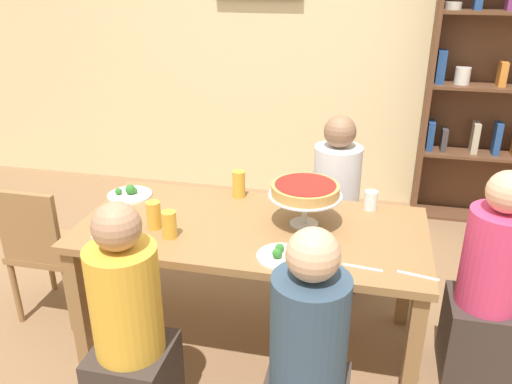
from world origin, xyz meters
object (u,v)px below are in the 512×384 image
at_px(deep_dish_pizza_stand, 305,192).
at_px(salad_plate_far_diner, 281,255).
at_px(water_glass_clear_near, 371,200).
at_px(diner_near_left, 130,340).
at_px(beer_glass_amber_short, 154,215).
at_px(cutlery_knife_near, 362,268).
at_px(diner_near_right, 307,376).
at_px(dining_table, 252,241).
at_px(cutlery_fork_far, 418,276).
at_px(chair_head_west, 45,246).
at_px(beer_glass_amber_spare, 169,225).
at_px(bookshelf, 499,87).
at_px(beer_glass_amber_tall, 239,184).
at_px(cutlery_fork_near, 108,239).
at_px(diner_far_right, 334,214).
at_px(salad_plate_near_diner, 129,194).
at_px(diner_head_east, 487,295).

relative_size(deep_dish_pizza_stand, salad_plate_far_diner, 1.60).
height_order(salad_plate_far_diner, water_glass_clear_near, water_glass_clear_near).
distance_m(diner_near_left, beer_glass_amber_short, 0.66).
xyz_separation_m(beer_glass_amber_short, cutlery_knife_near, (1.06, -0.16, -0.07)).
bearing_deg(cutlery_knife_near, diner_near_right, -104.97).
relative_size(dining_table, cutlery_fork_far, 9.97).
relative_size(diner_near_right, chair_head_west, 1.32).
relative_size(beer_glass_amber_spare, cutlery_knife_near, 0.77).
height_order(bookshelf, diner_near_right, bookshelf).
xyz_separation_m(beer_glass_amber_tall, water_glass_clear_near, (0.75, -0.00, -0.03)).
height_order(beer_glass_amber_short, cutlery_knife_near, beer_glass_amber_short).
height_order(water_glass_clear_near, cutlery_fork_far, water_glass_clear_near).
bearing_deg(beer_glass_amber_short, dining_table, 15.30).
bearing_deg(bookshelf, cutlery_fork_near, -133.09).
distance_m(diner_far_right, beer_glass_amber_short, 1.28).
bearing_deg(cutlery_fork_near, dining_table, 19.68).
relative_size(bookshelf, salad_plate_near_diner, 8.60).
distance_m(water_glass_clear_near, cutlery_fork_far, 0.69).
distance_m(diner_near_right, salad_plate_near_diner, 1.54).
distance_m(diner_near_left, deep_dish_pizza_stand, 1.10).
distance_m(deep_dish_pizza_stand, cutlery_knife_near, 0.51).
xyz_separation_m(dining_table, chair_head_west, (-1.23, -0.04, -0.17)).
height_order(salad_plate_near_diner, cutlery_knife_near, salad_plate_near_diner).
distance_m(beer_glass_amber_short, cutlery_fork_far, 1.31).
bearing_deg(salad_plate_far_diner, water_glass_clear_near, 58.24).
bearing_deg(cutlery_fork_near, diner_head_east, 4.71).
bearing_deg(chair_head_west, water_glass_clear_near, 11.85).
distance_m(beer_glass_amber_short, cutlery_knife_near, 1.08).
xyz_separation_m(water_glass_clear_near, cutlery_fork_near, (-1.26, -0.64, -0.05)).
distance_m(dining_table, beer_glass_amber_spare, 0.45).
bearing_deg(cutlery_fork_near, beer_glass_amber_spare, 12.55).
bearing_deg(diner_near_right, cutlery_knife_near, -21.39).
bearing_deg(diner_head_east, beer_glass_amber_spare, 7.61).
bearing_deg(dining_table, diner_far_right, 63.38).
xyz_separation_m(deep_dish_pizza_stand, water_glass_clear_near, (0.33, 0.27, -0.14)).
distance_m(bookshelf, beer_glass_amber_tall, 2.38).
xyz_separation_m(salad_plate_far_diner, cutlery_fork_near, (-0.87, -0.01, -0.01)).
bearing_deg(salad_plate_near_diner, beer_glass_amber_tall, 12.49).
height_order(water_glass_clear_near, cutlery_fork_near, water_glass_clear_near).
height_order(beer_glass_amber_spare, cutlery_fork_near, beer_glass_amber_spare).
bearing_deg(dining_table, diner_near_left, -118.32).
relative_size(diner_near_left, cutlery_knife_near, 6.39).
distance_m(water_glass_clear_near, cutlery_fork_near, 1.41).
xyz_separation_m(diner_near_right, cutlery_fork_far, (0.42, 0.44, 0.25)).
height_order(diner_near_left, beer_glass_amber_short, diner_near_left).
bearing_deg(bookshelf, beer_glass_amber_short, -132.73).
bearing_deg(diner_near_left, chair_head_west, 51.97).
relative_size(cutlery_fork_near, cutlery_knife_near, 1.00).
relative_size(bookshelf, diner_far_right, 1.92).
bearing_deg(diner_head_east, water_glass_clear_near, -29.93).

